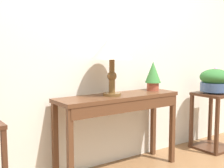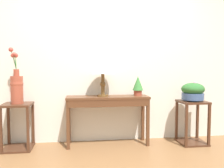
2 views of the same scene
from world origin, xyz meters
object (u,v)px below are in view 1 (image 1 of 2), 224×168
at_px(table_lamp, 112,49).
at_px(pedestal_stand_right, 213,121).
at_px(potted_plant_on_console, 153,75).
at_px(console_table, 120,107).
at_px(planter_bowl_wide_right, 215,80).

relative_size(table_lamp, pedestal_stand_right, 0.84).
xyz_separation_m(table_lamp, potted_plant_on_console, (0.54, 0.04, -0.26)).
relative_size(console_table, planter_bowl_wide_right, 3.58).
distance_m(potted_plant_on_console, planter_bowl_wide_right, 0.84).
relative_size(table_lamp, potted_plant_on_console, 1.87).
height_order(console_table, planter_bowl_wide_right, planter_bowl_wide_right).
height_order(console_table, potted_plant_on_console, potted_plant_on_console).
bearing_deg(console_table, potted_plant_on_console, 7.45).
bearing_deg(console_table, table_lamp, 162.68).
bearing_deg(table_lamp, pedestal_stand_right, -4.75).
distance_m(console_table, potted_plant_on_console, 0.55).
bearing_deg(potted_plant_on_console, table_lamp, -175.85).
relative_size(potted_plant_on_console, planter_bowl_wide_right, 0.87).
xyz_separation_m(console_table, potted_plant_on_console, (0.47, 0.06, 0.28)).
bearing_deg(potted_plant_on_console, pedestal_stand_right, -10.57).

